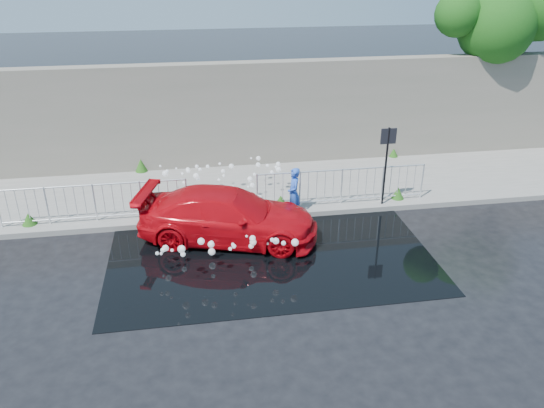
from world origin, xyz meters
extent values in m
plane|color=black|center=(0.00, 0.00, 0.00)|extent=(90.00, 90.00, 0.00)
cube|color=slate|center=(0.00, 5.00, 0.07)|extent=(30.00, 4.00, 0.15)
cube|color=slate|center=(0.00, 3.00, 0.08)|extent=(30.00, 0.25, 0.16)
cube|color=#6A6659|center=(0.00, 7.20, 1.90)|extent=(30.00, 0.60, 3.50)
cube|color=black|center=(0.50, 1.00, 0.01)|extent=(8.00, 5.00, 0.01)
cylinder|color=black|center=(4.20, 3.10, 1.25)|extent=(0.06, 0.06, 2.50)
cube|color=black|center=(4.20, 3.10, 2.25)|extent=(0.45, 0.04, 0.45)
cylinder|color=#332114|center=(10.00, 8.20, 2.50)|extent=(0.36, 0.36, 5.00)
sphere|color=#13410F|center=(9.50, 7.40, 4.60)|extent=(2.68, 2.68, 2.68)
sphere|color=#13410F|center=(11.00, 7.40, 5.20)|extent=(2.35, 2.35, 2.35)
sphere|color=#13410F|center=(8.00, 7.40, 5.00)|extent=(1.57, 1.57, 1.57)
cylinder|color=silver|center=(-1.50, 3.35, 0.70)|extent=(0.05, 0.05, 1.10)
cylinder|color=silver|center=(-4.00, 3.35, 1.22)|extent=(5.00, 0.04, 0.04)
cylinder|color=silver|center=(-4.00, 3.35, 0.27)|extent=(5.00, 0.04, 0.04)
cylinder|color=silver|center=(0.50, 3.35, 0.70)|extent=(0.05, 0.05, 1.10)
cylinder|color=silver|center=(5.50, 3.35, 0.70)|extent=(0.05, 0.05, 1.10)
cylinder|color=silver|center=(3.00, 3.35, 1.22)|extent=(5.00, 0.04, 0.04)
cylinder|color=silver|center=(3.00, 3.35, 0.27)|extent=(5.00, 0.04, 0.04)
cone|color=#1D4412|center=(-5.80, 3.40, 0.32)|extent=(0.40, 0.40, 0.33)
cone|color=#1D4412|center=(-2.00, 3.40, 0.31)|extent=(0.36, 0.36, 0.32)
cone|color=#1D4412|center=(1.20, 3.40, 0.33)|extent=(0.44, 0.44, 0.36)
cone|color=#1D4412|center=(4.80, 3.40, 0.33)|extent=(0.38, 0.38, 0.36)
cone|color=#1D4412|center=(-3.00, 6.90, 0.37)|extent=(0.42, 0.42, 0.44)
cone|color=#1D4412|center=(6.00, 6.90, 0.30)|extent=(0.34, 0.34, 0.30)
sphere|color=white|center=(-1.16, 3.69, 0.54)|extent=(0.08, 0.08, 0.08)
sphere|color=white|center=(-1.43, 4.80, 0.94)|extent=(0.13, 0.13, 0.13)
sphere|color=white|center=(-1.57, 3.73, 0.75)|extent=(0.10, 0.10, 0.10)
sphere|color=white|center=(-1.77, 4.72, 1.03)|extent=(0.06, 0.06, 0.06)
sphere|color=white|center=(-1.08, 3.16, 0.20)|extent=(0.14, 0.14, 0.14)
sphere|color=white|center=(-0.36, 4.51, 0.78)|extent=(0.09, 0.09, 0.09)
sphere|color=white|center=(-0.70, 3.08, 0.28)|extent=(0.13, 0.13, 0.13)
sphere|color=white|center=(-0.54, 4.02, 0.86)|extent=(0.09, 0.09, 0.09)
sphere|color=white|center=(-0.10, 4.89, 0.93)|extent=(0.16, 0.16, 0.16)
sphere|color=white|center=(-0.49, 3.88, 0.65)|extent=(0.07, 0.07, 0.07)
sphere|color=white|center=(0.55, 5.06, 1.08)|extent=(0.06, 0.06, 0.06)
sphere|color=white|center=(-1.06, 4.69, 0.96)|extent=(0.11, 0.11, 0.11)
sphere|color=white|center=(-0.82, 4.96, 0.94)|extent=(0.11, 0.11, 0.11)
sphere|color=white|center=(0.72, 4.73, 0.98)|extent=(0.15, 0.15, 0.15)
sphere|color=white|center=(-0.12, 3.33, 0.50)|extent=(0.18, 0.18, 0.18)
sphere|color=white|center=(-1.60, 4.76, 0.83)|extent=(0.08, 0.08, 0.08)
sphere|color=white|center=(-1.15, 4.96, 0.96)|extent=(0.11, 0.11, 0.11)
sphere|color=white|center=(-2.24, 4.92, 1.05)|extent=(0.07, 0.07, 0.07)
sphere|color=white|center=(0.80, 5.27, 0.99)|extent=(0.15, 0.15, 0.15)
sphere|color=white|center=(0.43, 3.89, 0.68)|extent=(0.15, 0.15, 0.15)
sphere|color=white|center=(1.02, 4.79, 0.92)|extent=(0.10, 0.10, 0.10)
sphere|color=white|center=(-2.14, 3.80, 0.61)|extent=(0.07, 0.07, 0.07)
sphere|color=white|center=(-0.69, 3.55, 0.51)|extent=(0.12, 0.12, 0.12)
sphere|color=white|center=(-0.44, 5.03, 0.98)|extent=(0.08, 0.08, 0.08)
sphere|color=white|center=(-2.10, 4.50, 0.97)|extent=(0.18, 0.18, 0.18)
sphere|color=white|center=(1.24, 4.47, 0.97)|extent=(0.09, 0.09, 0.09)
sphere|color=white|center=(0.04, 2.92, 0.40)|extent=(0.10, 0.10, 0.10)
sphere|color=white|center=(-2.04, 4.71, 0.96)|extent=(0.10, 0.10, 0.10)
sphere|color=white|center=(-1.57, 4.34, 0.71)|extent=(0.09, 0.09, 0.09)
sphere|color=white|center=(-1.42, 4.63, 0.96)|extent=(0.13, 0.13, 0.13)
sphere|color=white|center=(-2.06, 3.30, 0.28)|extent=(0.11, 0.11, 0.11)
sphere|color=white|center=(0.53, 4.17, 0.90)|extent=(0.09, 0.09, 0.09)
sphere|color=white|center=(-1.20, 4.30, 0.91)|extent=(0.18, 0.18, 0.18)
sphere|color=white|center=(0.54, 3.27, 0.53)|extent=(0.18, 0.18, 0.18)
sphere|color=white|center=(-1.15, 4.37, 0.77)|extent=(0.12, 0.12, 0.12)
sphere|color=white|center=(1.08, 4.28, 0.89)|extent=(0.12, 0.12, 0.12)
sphere|color=white|center=(-0.15, 3.87, 0.65)|extent=(0.11, 0.11, 0.11)
sphere|color=white|center=(0.39, 4.11, 0.78)|extent=(0.16, 0.16, 0.16)
sphere|color=white|center=(1.31, 4.48, 0.89)|extent=(0.17, 0.17, 0.17)
sphere|color=white|center=(0.30, 3.84, 0.66)|extent=(0.07, 0.07, 0.07)
sphere|color=white|center=(-0.39, 4.37, 0.98)|extent=(0.13, 0.13, 0.13)
sphere|color=white|center=(1.34, 4.70, 0.98)|extent=(0.14, 0.14, 0.14)
sphere|color=white|center=(-1.66, 0.24, 0.80)|extent=(0.18, 0.18, 0.18)
sphere|color=white|center=(0.01, 0.90, 0.34)|extent=(0.13, 0.13, 0.13)
sphere|color=white|center=(0.67, 0.08, 0.83)|extent=(0.11, 0.11, 0.11)
sphere|color=white|center=(-0.49, 0.19, 0.84)|extent=(0.08, 0.08, 0.08)
sphere|color=white|center=(0.42, 0.84, 0.41)|extent=(0.07, 0.07, 0.07)
sphere|color=white|center=(-0.58, -0.13, 0.91)|extent=(0.09, 0.09, 0.09)
sphere|color=white|center=(-0.95, 0.96, 0.49)|extent=(0.11, 0.11, 0.11)
sphere|color=white|center=(-1.66, 0.97, 0.23)|extent=(0.13, 0.13, 0.13)
sphere|color=white|center=(-2.23, 0.52, 0.58)|extent=(0.09, 0.09, 0.09)
sphere|color=white|center=(-2.10, 0.57, 0.62)|extent=(0.12, 0.12, 0.12)
sphere|color=white|center=(-1.21, 0.40, 0.87)|extent=(0.17, 0.17, 0.17)
sphere|color=white|center=(0.54, 0.35, 0.75)|extent=(0.16, 0.16, 0.16)
sphere|color=white|center=(-0.99, 0.24, 0.86)|extent=(0.16, 0.16, 0.16)
sphere|color=white|center=(-2.17, 0.91, 0.33)|extent=(0.07, 0.07, 0.07)
sphere|color=white|center=(-2.06, 0.97, 0.44)|extent=(0.16, 0.16, 0.16)
sphere|color=white|center=(1.14, 1.00, 0.19)|extent=(0.08, 0.08, 0.08)
sphere|color=white|center=(0.06, 0.85, 0.48)|extent=(0.17, 0.17, 0.17)
sphere|color=white|center=(-0.03, 0.19, 0.96)|extent=(0.14, 0.14, 0.14)
sphere|color=white|center=(-2.02, 0.54, 0.73)|extent=(0.07, 0.07, 0.07)
sphere|color=white|center=(0.95, 0.12, 0.80)|extent=(0.18, 0.18, 0.18)
sphere|color=white|center=(-1.85, -0.15, 1.01)|extent=(0.07, 0.07, 0.07)
sphere|color=white|center=(-0.45, 0.36, 0.69)|extent=(0.11, 0.11, 0.11)
sphere|color=white|center=(0.43, 0.21, 0.87)|extent=(0.10, 0.10, 0.10)
sphere|color=white|center=(-0.96, 1.00, 0.22)|extent=(0.18, 0.18, 0.18)
sphere|color=white|center=(-0.16, 0.29, 0.97)|extent=(0.06, 0.06, 0.06)
sphere|color=white|center=(-1.63, 0.04, 0.93)|extent=(0.13, 0.13, 0.13)
imported|color=#BF0710|center=(-0.45, 1.99, 0.68)|extent=(5.01, 3.08, 1.35)
imported|color=blue|center=(1.50, 3.00, 0.74)|extent=(0.36, 0.55, 1.48)
camera|label=1|loc=(-1.29, -10.39, 6.90)|focal=35.00mm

